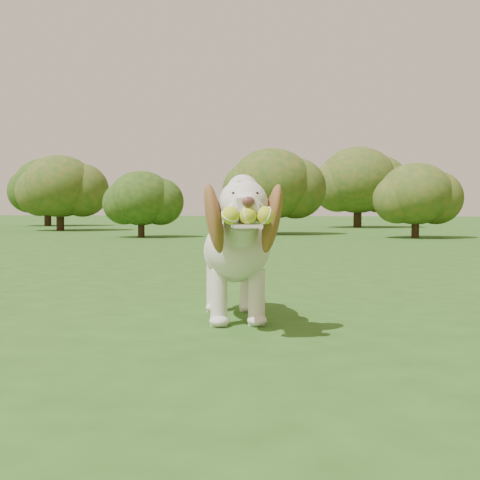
# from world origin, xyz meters

# --- Properties ---
(ground) EXTENTS (80.00, 80.00, 0.00)m
(ground) POSITION_xyz_m (0.00, 0.00, 0.00)
(ground) COLOR #284E16
(ground) RESTS_ON ground
(dog) EXTENTS (0.60, 1.03, 0.69)m
(dog) POSITION_xyz_m (-0.38, -0.62, 0.37)
(dog) COLOR silver
(dog) RESTS_ON ground
(shrub_a) EXTENTS (1.21, 1.21, 1.26)m
(shrub_a) POSITION_xyz_m (-4.24, 7.16, 0.74)
(shrub_a) COLOR #382314
(shrub_a) RESTS_ON ground
(shrub_b) EXTENTS (1.74, 1.74, 1.81)m
(shrub_b) POSITION_xyz_m (-2.09, 9.02, 1.06)
(shrub_b) COLOR #382314
(shrub_b) RESTS_ON ground
(shrub_i) EXTENTS (2.23, 2.23, 2.31)m
(shrub_i) POSITION_xyz_m (-0.58, 14.18, 1.36)
(shrub_i) COLOR #382314
(shrub_i) RESTS_ON ground
(shrub_e) EXTENTS (1.79, 1.79, 1.86)m
(shrub_e) POSITION_xyz_m (-7.58, 9.90, 1.09)
(shrub_e) COLOR #382314
(shrub_e) RESTS_ON ground
(shrub_g) EXTENTS (2.05, 2.05, 2.12)m
(shrub_g) POSITION_xyz_m (-10.11, 13.41, 1.25)
(shrub_g) COLOR #382314
(shrub_g) RESTS_ON ground
(shrub_c) EXTENTS (1.34, 1.34, 1.39)m
(shrub_c) POSITION_xyz_m (0.78, 8.12, 0.82)
(shrub_c) COLOR #382314
(shrub_c) RESTS_ON ground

